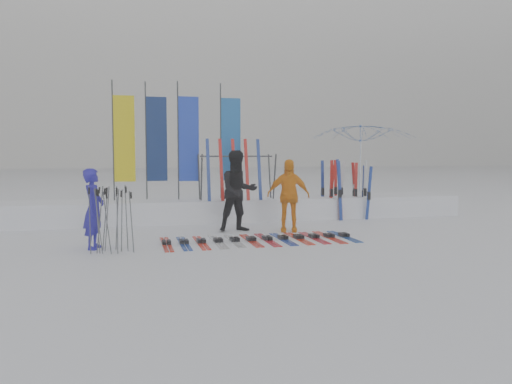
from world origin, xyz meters
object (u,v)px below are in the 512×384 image
object	(u,v)px
person_yellow	(288,195)
tent_canopy	(362,167)
ski_rack	(237,171)
ski_row	(259,239)
person_black	(238,191)
person_blue	(94,209)

from	to	relation	value
person_yellow	tent_canopy	distance (m)	4.75
ski_rack	tent_canopy	bearing A→B (deg)	14.85
ski_row	ski_rack	world-z (taller)	ski_rack
person_yellow	ski_rack	size ratio (longest dim) A/B	0.84
person_yellow	tent_canopy	size ratio (longest dim) A/B	0.53
ski_row	ski_rack	bearing A→B (deg)	86.52
person_black	ski_rack	distance (m)	1.81
person_blue	person_yellow	xyz separation A→B (m)	(4.33, 1.16, 0.08)
person_blue	ski_rack	xyz separation A→B (m)	(3.52, 3.20, 0.60)
ski_rack	ski_row	bearing A→B (deg)	-93.48
person_blue	tent_canopy	bearing A→B (deg)	-47.89
person_black	person_yellow	bearing A→B (deg)	-21.96
ski_row	tent_canopy	bearing A→B (deg)	43.43
person_blue	ski_rack	world-z (taller)	ski_rack
person_yellow	ski_row	distance (m)	1.67
person_black	ski_rack	xyz separation A→B (m)	(0.34, 1.73, 0.42)
person_blue	person_black	xyz separation A→B (m)	(3.18, 1.47, 0.18)
person_black	person_yellow	world-z (taller)	person_black
person_yellow	ski_row	world-z (taller)	person_yellow
tent_canopy	person_black	bearing A→B (deg)	-148.20
person_blue	person_yellow	size ratio (longest dim) A/B	0.91
person_black	tent_canopy	bearing A→B (deg)	24.95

